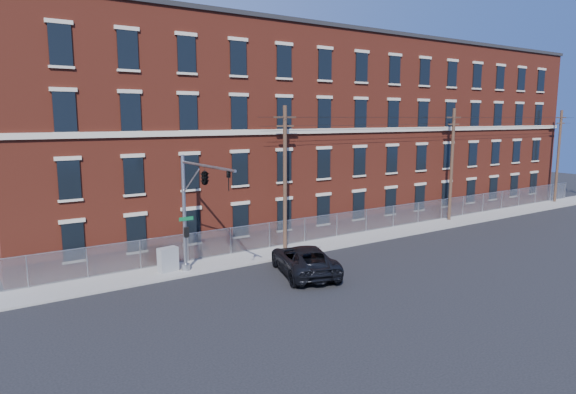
{
  "coord_description": "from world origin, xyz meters",
  "views": [
    {
      "loc": [
        -17.65,
        -23.63,
        9.25
      ],
      "look_at": [
        1.17,
        4.0,
        4.06
      ],
      "focal_mm": 31.68,
      "sensor_mm": 36.0,
      "label": 1
    }
  ],
  "objects_px": {
    "traffic_signal_mast": "(200,189)",
    "utility_pole_near": "(285,175)",
    "pickup_truck": "(304,260)",
    "utility_cabinet": "(168,259)"
  },
  "relations": [
    {
      "from": "traffic_signal_mast",
      "to": "pickup_truck",
      "type": "distance_m",
      "value": 7.55
    },
    {
      "from": "traffic_signal_mast",
      "to": "pickup_truck",
      "type": "xyz_separation_m",
      "value": [
        5.7,
        -2.04,
        -4.51
      ]
    },
    {
      "from": "pickup_truck",
      "to": "utility_pole_near",
      "type": "bearing_deg",
      "value": -94.12
    },
    {
      "from": "traffic_signal_mast",
      "to": "utility_pole_near",
      "type": "distance_m",
      "value": 8.7
    },
    {
      "from": "utility_cabinet",
      "to": "utility_pole_near",
      "type": "bearing_deg",
      "value": -4.3
    },
    {
      "from": "utility_cabinet",
      "to": "traffic_signal_mast",
      "type": "bearing_deg",
      "value": -79.29
    },
    {
      "from": "utility_pole_near",
      "to": "pickup_truck",
      "type": "height_order",
      "value": "utility_pole_near"
    },
    {
      "from": "pickup_truck",
      "to": "utility_cabinet",
      "type": "xyz_separation_m",
      "value": [
        -6.66,
        4.78,
        -0.03
      ]
    },
    {
      "from": "traffic_signal_mast",
      "to": "pickup_truck",
      "type": "height_order",
      "value": "traffic_signal_mast"
    },
    {
      "from": "utility_pole_near",
      "to": "pickup_truck",
      "type": "relative_size",
      "value": 1.58
    }
  ]
}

